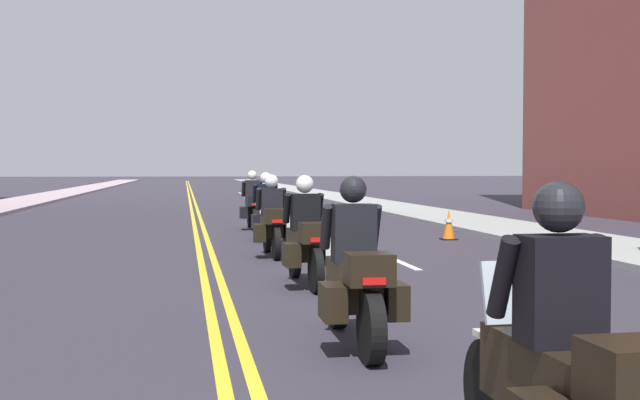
{
  "coord_description": "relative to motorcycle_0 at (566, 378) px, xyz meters",
  "views": [
    {
      "loc": [
        -0.41,
        0.03,
        1.69
      ],
      "look_at": [
        1.7,
        12.45,
        1.2
      ],
      "focal_mm": 44.88,
      "sensor_mm": 36.0,
      "label": 1
    }
  ],
  "objects": [
    {
      "name": "ground_plane",
      "position": [
        -1.44,
        44.33,
        -0.65
      ],
      "size": [
        264.0,
        264.0,
        0.0
      ],
      "primitive_type": "plane",
      "color": "#302B36"
    },
    {
      "name": "sidewalk_left",
      "position": [
        -9.74,
        44.33,
        -0.59
      ],
      "size": [
        2.85,
        144.0,
        0.12
      ],
      "primitive_type": "cube",
      "color": "#A8929A",
      "rests_on": "ground"
    },
    {
      "name": "sidewalk_right",
      "position": [
        6.85,
        44.33,
        -0.59
      ],
      "size": [
        2.85,
        144.0,
        0.12
      ],
      "primitive_type": "cube",
      "color": "#939794",
      "rests_on": "ground"
    },
    {
      "name": "centreline_yellow_inner",
      "position": [
        -1.56,
        44.33,
        -0.65
      ],
      "size": [
        0.12,
        132.0,
        0.01
      ],
      "primitive_type": "cube",
      "color": "yellow",
      "rests_on": "ground"
    },
    {
      "name": "centreline_yellow_outer",
      "position": [
        -1.32,
        44.33,
        -0.65
      ],
      "size": [
        0.12,
        132.0,
        0.01
      ],
      "primitive_type": "cube",
      "color": "yellow",
      "rests_on": "ground"
    },
    {
      "name": "lane_dashes_white",
      "position": [
        1.99,
        25.33,
        -0.65
      ],
      "size": [
        0.14,
        56.4,
        0.01
      ],
      "color": "silver",
      "rests_on": "ground"
    },
    {
      "name": "motorcycle_0",
      "position": [
        0.0,
        0.0,
        0.0
      ],
      "size": [
        0.77,
        2.25,
        1.63
      ],
      "rotation": [
        0.0,
        0.0,
        0.01
      ],
      "color": "black",
      "rests_on": "ground"
    },
    {
      "name": "motorcycle_1",
      "position": [
        -0.27,
        3.7,
        -0.01
      ],
      "size": [
        0.76,
        2.27,
        1.62
      ],
      "rotation": [
        0.0,
        0.0,
        -0.01
      ],
      "color": "black",
      "rests_on": "ground"
    },
    {
      "name": "motorcycle_2",
      "position": [
        -0.13,
        7.65,
        0.01
      ],
      "size": [
        0.78,
        2.24,
        1.6
      ],
      "rotation": [
        0.0,
        0.0,
        0.05
      ],
      "color": "black",
      "rests_on": "ground"
    },
    {
      "name": "motorcycle_3",
      "position": [
        -0.19,
        11.59,
        0.0
      ],
      "size": [
        0.77,
        2.11,
        1.58
      ],
      "rotation": [
        0.0,
        0.0,
        0.01
      ],
      "color": "black",
      "rests_on": "ground"
    },
    {
      "name": "motorcycle_4",
      "position": [
        0.04,
        14.92,
        -0.01
      ],
      "size": [
        0.78,
        2.19,
        1.61
      ],
      "rotation": [
        0.0,
        0.0,
        0.04
      ],
      "color": "black",
      "rests_on": "ground"
    },
    {
      "name": "motorcycle_5",
      "position": [
        0.03,
        18.64,
        0.0
      ],
      "size": [
        0.76,
        2.1,
        1.64
      ],
      "rotation": [
        0.0,
        0.0,
        0.01
      ],
      "color": "black",
      "rests_on": "ground"
    },
    {
      "name": "traffic_cone_0",
      "position": [
        4.36,
        14.55,
        -0.3
      ],
      "size": [
        0.36,
        0.36,
        0.72
      ],
      "color": "black",
      "rests_on": "ground"
    }
  ]
}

